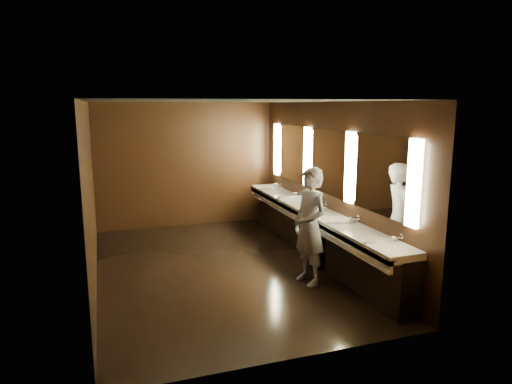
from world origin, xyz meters
The scene contains 10 objects.
floor centered at (0.00, 0.00, 0.00)m, with size 6.00×6.00×0.00m, color black.
ceiling centered at (0.00, 0.00, 2.80)m, with size 4.00×6.00×0.02m, color #2D2D2B.
wall_back centered at (0.00, 3.00, 1.40)m, with size 4.00×0.02×2.80m, color black.
wall_front centered at (0.00, -3.00, 1.40)m, with size 4.00×0.02×2.80m, color black.
wall_left centered at (-2.00, 0.00, 1.40)m, with size 0.02×6.00×2.80m, color black.
wall_right centered at (2.00, 0.00, 1.40)m, with size 0.02×6.00×2.80m, color black.
sink_counter centered at (1.79, 0.00, 0.50)m, with size 0.55×5.40×1.01m.
mirror_band centered at (1.98, 0.00, 1.75)m, with size 0.06×5.03×1.15m.
person centered at (1.15, -1.06, 0.91)m, with size 0.66×0.44×1.82m, color #90A8D6.
trash_bin centered at (1.58, -0.47, 0.30)m, with size 0.38×0.38×0.60m, color black.
Camera 1 is at (-1.82, -7.19, 2.75)m, focal length 32.00 mm.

